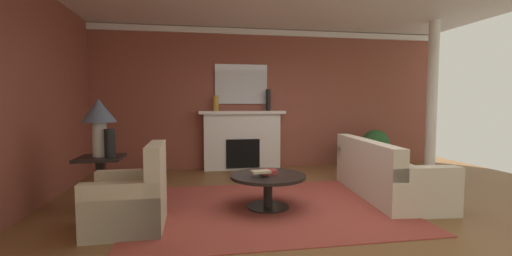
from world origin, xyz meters
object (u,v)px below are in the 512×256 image
(fireplace, at_px, (242,142))
(potted_plant, at_px, (375,146))
(coffee_table, at_px, (268,183))
(side_table, at_px, (101,179))
(vase_on_side_table, at_px, (110,143))
(vase_mantel_right, at_px, (268,100))
(vase_tall_corner, at_px, (346,155))
(mantel_mirror, at_px, (241,84))
(armchair_near_window, at_px, (131,202))
(table_lamp, at_px, (99,116))
(sofa, at_px, (385,176))
(vase_mantel_left, at_px, (216,103))

(fireplace, height_order, potted_plant, fireplace)
(coffee_table, bearing_deg, side_table, 171.21)
(vase_on_side_table, bearing_deg, vase_mantel_right, 43.63)
(vase_tall_corner, bearing_deg, mantel_mirror, 169.22)
(armchair_near_window, relative_size, table_lamp, 1.27)
(fireplace, distance_m, mantel_mirror, 1.22)
(mantel_mirror, bearing_deg, vase_on_side_table, -127.70)
(fireplace, xyz_separation_m, mantel_mirror, (-0.00, 0.12, 1.21))
(armchair_near_window, bearing_deg, sofa, 12.24)
(table_lamp, relative_size, vase_mantel_left, 2.36)
(mantel_mirror, height_order, vase_mantel_right, mantel_mirror)
(side_table, distance_m, vase_on_side_table, 0.52)
(fireplace, xyz_separation_m, armchair_near_window, (-1.67, -3.21, -0.28))
(vase_tall_corner, distance_m, potted_plant, 0.65)
(vase_tall_corner, bearing_deg, potted_plant, -12.43)
(sofa, relative_size, vase_tall_corner, 3.91)
(table_lamp, relative_size, vase_on_side_table, 2.03)
(vase_on_side_table, distance_m, potted_plant, 5.29)
(armchair_near_window, xyz_separation_m, vase_mantel_left, (1.12, 3.16, 1.09))
(coffee_table, distance_m, vase_on_side_table, 2.10)
(mantel_mirror, bearing_deg, armchair_near_window, -116.68)
(mantel_mirror, height_order, vase_mantel_left, mantel_mirror)
(sofa, xyz_separation_m, coffee_table, (-1.86, -0.29, 0.04))
(mantel_mirror, xyz_separation_m, coffee_table, (-0.02, -2.85, -1.46))
(fireplace, distance_m, potted_plant, 2.84)
(coffee_table, bearing_deg, armchair_near_window, -164.00)
(sofa, distance_m, table_lamp, 4.14)
(sofa, bearing_deg, coffee_table, -171.19)
(vase_tall_corner, bearing_deg, vase_mantel_right, 171.41)
(sofa, bearing_deg, vase_mantel_right, 118.36)
(coffee_table, bearing_deg, vase_mantel_left, 101.19)
(mantel_mirror, bearing_deg, vase_tall_corner, -10.78)
(table_lamp, bearing_deg, fireplace, 47.61)
(fireplace, relative_size, coffee_table, 1.80)
(coffee_table, xyz_separation_m, vase_mantel_left, (-0.53, 2.68, 1.06))
(mantel_mirror, xyz_separation_m, vase_tall_corner, (2.21, -0.42, -1.52))
(side_table, bearing_deg, vase_mantel_right, 40.61)
(armchair_near_window, relative_size, vase_tall_corner, 1.71)
(table_lamp, distance_m, vase_on_side_table, 0.39)
(sofa, xyz_separation_m, table_lamp, (-4.03, 0.05, 0.93))
(armchair_near_window, distance_m, coffee_table, 1.72)
(table_lamp, bearing_deg, vase_mantel_right, 40.61)
(vase_on_side_table, height_order, vase_tall_corner, vase_on_side_table)
(mantel_mirror, bearing_deg, table_lamp, -131.00)
(vase_mantel_left, height_order, potted_plant, vase_mantel_left)
(vase_mantel_left, bearing_deg, armchair_near_window, -109.56)
(sofa, xyz_separation_m, vase_on_side_table, (-3.88, -0.07, 0.59))
(vase_mantel_right, bearing_deg, armchair_near_window, -125.14)
(table_lamp, distance_m, vase_mantel_left, 2.87)
(fireplace, bearing_deg, mantel_mirror, 90.00)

